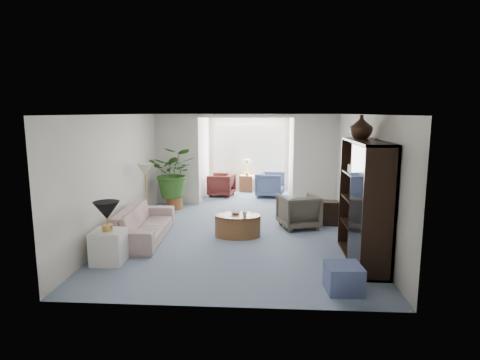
# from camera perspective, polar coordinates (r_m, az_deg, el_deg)

# --- Properties ---
(floor) EXTENTS (6.00, 6.00, 0.00)m
(floor) POSITION_cam_1_polar(r_m,az_deg,el_deg) (8.35, -0.27, -8.15)
(floor) COLOR gray
(floor) RESTS_ON ground
(sunroom_floor) EXTENTS (2.60, 2.60, 0.00)m
(sunroom_floor) POSITION_cam_1_polar(r_m,az_deg,el_deg) (12.31, 1.04, -2.35)
(sunroom_floor) COLOR gray
(sunroom_floor) RESTS_ON ground
(back_pier_left) EXTENTS (1.20, 0.12, 2.50)m
(back_pier_left) POSITION_cam_1_polar(r_m,az_deg,el_deg) (11.28, -8.90, 2.88)
(back_pier_left) COLOR silver
(back_pier_left) RESTS_ON ground
(back_pier_right) EXTENTS (1.20, 0.12, 2.50)m
(back_pier_right) POSITION_cam_1_polar(r_m,az_deg,el_deg) (11.10, 10.66, 2.71)
(back_pier_right) COLOR silver
(back_pier_right) RESTS_ON ground
(back_header) EXTENTS (2.60, 0.12, 0.10)m
(back_header) POSITION_cam_1_polar(r_m,az_deg,el_deg) (10.95, 0.81, 9.08)
(back_header) COLOR silver
(back_header) RESTS_ON back_pier_left
(window_pane) EXTENTS (2.20, 0.02, 1.50)m
(window_pane) POSITION_cam_1_polar(r_m,az_deg,el_deg) (13.18, 1.27, 4.59)
(window_pane) COLOR white
(window_blinds) EXTENTS (2.20, 0.02, 1.50)m
(window_blinds) POSITION_cam_1_polar(r_m,az_deg,el_deg) (13.15, 1.27, 4.58)
(window_blinds) COLOR white
(framed_picture) EXTENTS (0.04, 0.50, 0.40)m
(framed_picture) POSITION_cam_1_polar(r_m,az_deg,el_deg) (8.11, 17.32, 3.18)
(framed_picture) COLOR #AC9D89
(sofa) EXTENTS (0.93, 2.21, 0.64)m
(sofa) POSITION_cam_1_polar(r_m,az_deg,el_deg) (8.41, -13.46, -6.03)
(sofa) COLOR beige
(sofa) RESTS_ON ground
(end_table) EXTENTS (0.54, 0.54, 0.57)m
(end_table) POSITION_cam_1_polar(r_m,az_deg,el_deg) (7.27, -18.12, -9.00)
(end_table) COLOR white
(end_table) RESTS_ON ground
(table_lamp) EXTENTS (0.44, 0.44, 0.30)m
(table_lamp) POSITION_cam_1_polar(r_m,az_deg,el_deg) (7.10, -18.38, -4.12)
(table_lamp) COLOR black
(table_lamp) RESTS_ON end_table
(floor_lamp) EXTENTS (0.36, 0.36, 0.28)m
(floor_lamp) POSITION_cam_1_polar(r_m,az_deg,el_deg) (9.44, -13.33, 1.45)
(floor_lamp) COLOR beige
(floor_lamp) RESTS_ON ground
(coffee_table) EXTENTS (1.06, 1.06, 0.45)m
(coffee_table) POSITION_cam_1_polar(r_m,az_deg,el_deg) (8.38, -0.35, -6.48)
(coffee_table) COLOR brown
(coffee_table) RESTS_ON ground
(coffee_bowl) EXTENTS (0.24, 0.24, 0.05)m
(coffee_bowl) POSITION_cam_1_polar(r_m,az_deg,el_deg) (8.42, -0.64, -4.64)
(coffee_bowl) COLOR white
(coffee_bowl) RESTS_ON coffee_table
(coffee_cup) EXTENTS (0.11, 0.11, 0.09)m
(coffee_cup) POSITION_cam_1_polar(r_m,az_deg,el_deg) (8.21, 0.65, -4.87)
(coffee_cup) COLOR beige
(coffee_cup) RESTS_ON coffee_table
(wingback_chair) EXTENTS (1.01, 1.02, 0.75)m
(wingback_chair) POSITION_cam_1_polar(r_m,az_deg,el_deg) (9.06, 8.27, -4.37)
(wingback_chair) COLOR #635C4E
(wingback_chair) RESTS_ON ground
(side_table_dark) EXTENTS (0.47, 0.38, 0.54)m
(side_table_dark) POSITION_cam_1_polar(r_m,az_deg,el_deg) (9.45, 12.36, -4.55)
(side_table_dark) COLOR black
(side_table_dark) RESTS_ON ground
(entertainment_cabinet) EXTENTS (0.50, 1.87, 2.08)m
(entertainment_cabinet) POSITION_cam_1_polar(r_m,az_deg,el_deg) (7.15, 17.21, -2.98)
(entertainment_cabinet) COLOR black
(entertainment_cabinet) RESTS_ON ground
(cabinet_urn) EXTENTS (0.40, 0.40, 0.42)m
(cabinet_urn) POSITION_cam_1_polar(r_m,az_deg,el_deg) (7.48, 16.80, 7.24)
(cabinet_urn) COLOR #321E10
(cabinet_urn) RESTS_ON entertainment_cabinet
(ottoman) EXTENTS (0.53, 0.53, 0.39)m
(ottoman) POSITION_cam_1_polar(r_m,az_deg,el_deg) (6.11, 14.46, -13.31)
(ottoman) COLOR slate
(ottoman) RESTS_ON ground
(plant_pot) EXTENTS (0.40, 0.40, 0.32)m
(plant_pot) POSITION_cam_1_polar(r_m,az_deg,el_deg) (10.86, -9.22, -3.23)
(plant_pot) COLOR #9A5A2C
(plant_pot) RESTS_ON ground
(house_plant) EXTENTS (1.20, 1.04, 1.34)m
(house_plant) POSITION_cam_1_polar(r_m,az_deg,el_deg) (10.71, -9.34, 1.10)
(house_plant) COLOR #326021
(house_plant) RESTS_ON plant_pot
(sunroom_chair_blue) EXTENTS (0.94, 0.92, 0.74)m
(sunroom_chair_blue) POSITION_cam_1_polar(r_m,az_deg,el_deg) (12.28, 4.31, -0.64)
(sunroom_chair_blue) COLOR slate
(sunroom_chair_blue) RESTS_ON ground
(sunroom_chair_maroon) EXTENTS (0.87, 0.85, 0.68)m
(sunroom_chair_maroon) POSITION_cam_1_polar(r_m,az_deg,el_deg) (12.36, -2.66, -0.70)
(sunroom_chair_maroon) COLOR maroon
(sunroom_chair_maroon) RESTS_ON ground
(sunroom_table) EXTENTS (0.48, 0.41, 0.53)m
(sunroom_table) POSITION_cam_1_polar(r_m,az_deg,el_deg) (13.05, 0.97, -0.49)
(sunroom_table) COLOR brown
(sunroom_table) RESTS_ON ground
(shelf_clutter) EXTENTS (0.30, 1.12, 1.06)m
(shelf_clutter) POSITION_cam_1_polar(r_m,az_deg,el_deg) (7.03, 17.03, -2.77)
(shelf_clutter) COLOR #5C5956
(shelf_clutter) RESTS_ON entertainment_cabinet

